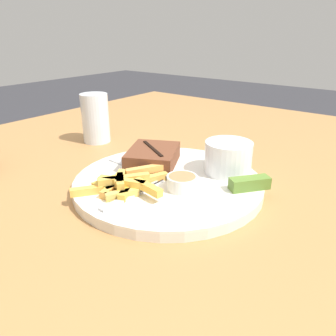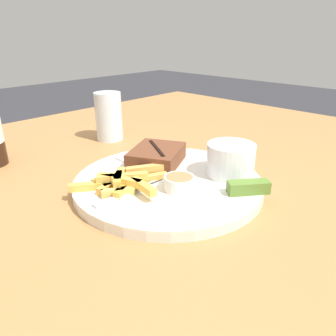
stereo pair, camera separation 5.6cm
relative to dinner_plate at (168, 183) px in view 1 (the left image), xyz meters
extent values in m
cube|color=#A87542|center=(0.00, 0.00, -0.03)|extent=(1.48, 1.29, 0.04)
cylinder|color=#A87542|center=(0.68, 0.58, -0.40)|extent=(0.06, 0.06, 0.69)
cylinder|color=silver|center=(0.00, 0.00, 0.00)|extent=(0.33, 0.33, 0.01)
cylinder|color=white|center=(0.00, 0.00, 0.01)|extent=(0.33, 0.33, 0.00)
cube|color=brown|center=(0.03, 0.06, 0.02)|extent=(0.14, 0.13, 0.03)
cube|color=black|center=(0.03, 0.06, 0.04)|extent=(0.05, 0.08, 0.00)
cube|color=#F3B943|center=(-0.07, -0.02, 0.03)|extent=(0.02, 0.06, 0.01)
cube|color=#DBB152|center=(-0.10, 0.01, 0.02)|extent=(0.05, 0.04, 0.01)
cube|color=gold|center=(-0.07, 0.04, 0.03)|extent=(0.05, 0.04, 0.01)
cube|color=#E6A04F|center=(-0.02, 0.03, 0.03)|extent=(0.07, 0.05, 0.01)
cube|color=#F4AC4B|center=(-0.03, 0.01, 0.02)|extent=(0.06, 0.03, 0.01)
cube|color=#F2A645|center=(-0.12, 0.06, 0.02)|extent=(0.06, 0.05, 0.01)
cube|color=gold|center=(-0.09, 0.04, 0.02)|extent=(0.04, 0.04, 0.01)
cube|color=gold|center=(-0.07, 0.02, 0.02)|extent=(0.08, 0.05, 0.01)
cube|color=#F0BB48|center=(-0.08, 0.03, 0.03)|extent=(0.04, 0.08, 0.01)
cube|color=gold|center=(-0.07, 0.06, 0.02)|extent=(0.08, 0.02, 0.01)
cube|color=gold|center=(-0.08, 0.04, 0.02)|extent=(0.06, 0.02, 0.01)
cube|color=gold|center=(-0.07, 0.03, 0.03)|extent=(0.08, 0.06, 0.01)
cube|color=gold|center=(-0.08, 0.03, 0.03)|extent=(0.04, 0.04, 0.01)
cube|color=#ECA143|center=(-0.08, 0.04, 0.02)|extent=(0.08, 0.03, 0.01)
cylinder|color=white|center=(0.09, -0.07, 0.04)|extent=(0.08, 0.08, 0.06)
cylinder|color=beige|center=(0.09, -0.07, 0.06)|extent=(0.08, 0.08, 0.01)
cylinder|color=silver|center=(-0.02, -0.04, 0.02)|extent=(0.05, 0.05, 0.02)
cylinder|color=#C67A4C|center=(-0.02, -0.04, 0.03)|extent=(0.04, 0.04, 0.01)
cube|color=#567A2D|center=(0.05, -0.13, 0.02)|extent=(0.07, 0.06, 0.02)
cube|color=#B7B7BC|center=(-0.10, 0.01, 0.01)|extent=(0.10, 0.02, 0.00)
cube|color=#B7B7BC|center=(-0.03, 0.00, 0.01)|extent=(0.03, 0.00, 0.00)
cube|color=#B7B7BC|center=(-0.03, 0.00, 0.01)|extent=(0.03, 0.00, 0.00)
cube|color=#B7B7BC|center=(-0.03, 0.01, 0.01)|extent=(0.03, 0.00, 0.00)
cube|color=#B7B7BC|center=(0.00, 0.09, 0.01)|extent=(0.03, 0.11, 0.00)
cube|color=black|center=(0.00, 0.01, 0.01)|extent=(0.02, 0.06, 0.01)
cylinder|color=silver|center=(0.10, 0.30, 0.05)|extent=(0.07, 0.07, 0.12)
camera|label=1|loc=(-0.41, -0.32, 0.25)|focal=35.00mm
camera|label=2|loc=(-0.37, -0.36, 0.25)|focal=35.00mm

